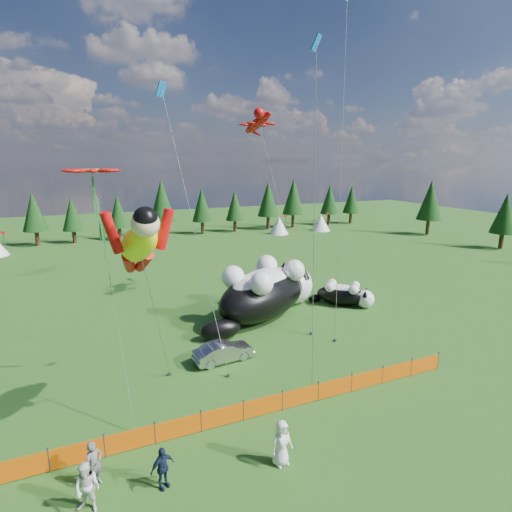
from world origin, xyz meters
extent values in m
plane|color=#0D3609|center=(0.00, 0.00, 0.00)|extent=(160.00, 160.00, 0.00)
cylinder|color=#262626|center=(-9.00, -3.00, 0.55)|extent=(0.06, 0.06, 1.10)
cylinder|color=#262626|center=(-7.00, -3.00, 0.55)|extent=(0.06, 0.06, 1.10)
cylinder|color=#262626|center=(-5.00, -3.00, 0.55)|extent=(0.06, 0.06, 1.10)
cylinder|color=#262626|center=(-3.00, -3.00, 0.55)|extent=(0.06, 0.06, 1.10)
cylinder|color=#262626|center=(-1.00, -3.00, 0.55)|extent=(0.06, 0.06, 1.10)
cylinder|color=#262626|center=(1.00, -3.00, 0.55)|extent=(0.06, 0.06, 1.10)
cylinder|color=#262626|center=(3.00, -3.00, 0.55)|extent=(0.06, 0.06, 1.10)
cylinder|color=#262626|center=(5.00, -3.00, 0.55)|extent=(0.06, 0.06, 1.10)
cylinder|color=#262626|center=(7.00, -3.00, 0.55)|extent=(0.06, 0.06, 1.10)
cylinder|color=#262626|center=(9.00, -3.00, 0.55)|extent=(0.06, 0.06, 1.10)
cylinder|color=#262626|center=(11.00, -3.00, 0.55)|extent=(0.06, 0.06, 1.10)
cube|color=#D75304|center=(-10.00, -3.00, 0.50)|extent=(2.00, 0.04, 0.90)
cube|color=#D75304|center=(-8.00, -3.00, 0.50)|extent=(2.00, 0.04, 0.90)
cube|color=#D75304|center=(-6.00, -3.00, 0.50)|extent=(2.00, 0.04, 0.90)
cube|color=#D75304|center=(-4.00, -3.00, 0.50)|extent=(2.00, 0.04, 0.90)
cube|color=#D75304|center=(-2.00, -3.00, 0.50)|extent=(2.00, 0.04, 0.90)
cube|color=#D75304|center=(0.00, -3.00, 0.50)|extent=(2.00, 0.04, 0.90)
cube|color=#D75304|center=(2.00, -3.00, 0.50)|extent=(2.00, 0.04, 0.90)
cube|color=#D75304|center=(4.00, -3.00, 0.50)|extent=(2.00, 0.04, 0.90)
cube|color=#D75304|center=(6.00, -3.00, 0.50)|extent=(2.00, 0.04, 0.90)
cube|color=#D75304|center=(8.00, -3.00, 0.50)|extent=(2.00, 0.04, 0.90)
cube|color=#D75304|center=(10.00, -3.00, 0.50)|extent=(2.00, 0.04, 0.90)
ellipsoid|color=black|center=(4.93, 8.04, 1.80)|extent=(9.88, 8.05, 3.59)
ellipsoid|color=white|center=(4.93, 8.04, 2.69)|extent=(7.38, 5.93, 2.19)
sphere|color=white|center=(8.59, 10.09, 1.60)|extent=(3.19, 3.19, 3.19)
sphere|color=#D7537E|center=(9.77, 10.75, 1.60)|extent=(0.45, 0.45, 0.45)
ellipsoid|color=black|center=(0.76, 5.69, 0.70)|extent=(3.12, 2.59, 1.40)
cone|color=black|center=(9.06, 9.25, 2.87)|extent=(1.12, 1.12, 1.12)
cone|color=black|center=(8.12, 10.92, 2.87)|extent=(1.12, 1.12, 1.12)
sphere|color=white|center=(6.21, 10.24, 3.49)|extent=(1.68, 1.68, 1.68)
sphere|color=white|center=(7.48, 7.98, 3.49)|extent=(1.68, 1.68, 1.68)
sphere|color=white|center=(2.56, 8.19, 3.49)|extent=(1.68, 1.68, 1.68)
sphere|color=white|center=(3.83, 5.93, 3.49)|extent=(1.68, 1.68, 1.68)
ellipsoid|color=black|center=(12.08, 8.10, 0.82)|extent=(4.32, 4.21, 1.65)
ellipsoid|color=white|center=(12.08, 8.10, 1.24)|extent=(3.21, 3.12, 1.01)
sphere|color=white|center=(13.49, 6.79, 0.73)|extent=(1.46, 1.46, 1.46)
sphere|color=#D7537E|center=(13.94, 6.36, 0.73)|extent=(0.20, 0.20, 0.20)
ellipsoid|color=black|center=(10.47, 9.59, 0.32)|extent=(1.37, 1.34, 0.64)
cone|color=black|center=(13.19, 6.47, 1.32)|extent=(0.51, 0.51, 0.51)
cone|color=black|center=(13.79, 7.11, 1.32)|extent=(0.51, 0.51, 0.51)
sphere|color=white|center=(13.22, 7.85, 1.60)|extent=(0.77, 0.77, 0.77)
sphere|color=white|center=(12.41, 6.97, 1.60)|extent=(0.77, 0.77, 0.77)
sphere|color=white|center=(11.81, 9.15, 1.60)|extent=(0.77, 0.77, 0.77)
sphere|color=white|center=(11.00, 8.28, 1.60)|extent=(0.77, 0.77, 0.77)
imported|color=#AEAEB3|center=(-0.02, 2.74, 0.60)|extent=(3.76, 1.63, 1.20)
imported|color=#5D5C62|center=(-7.39, -4.36, 0.89)|extent=(0.78, 0.69, 1.78)
imported|color=white|center=(-7.64, -5.48, 0.93)|extent=(1.05, 0.92, 1.86)
imported|color=#141F39|center=(-5.11, -5.44, 0.83)|extent=(1.09, 0.83, 1.65)
imported|color=white|center=(-0.59, -6.09, 0.94)|extent=(0.99, 0.71, 1.89)
cylinder|color=#595959|center=(-4.15, 0.50, 4.25)|extent=(0.03, 0.03, 9.17)
cube|color=#262626|center=(-3.35, 2.39, 0.08)|extent=(0.15, 0.15, 0.16)
cylinder|color=#595959|center=(6.59, 8.31, 7.41)|extent=(0.03, 0.03, 16.94)
cube|color=#262626|center=(6.74, 3.94, 0.08)|extent=(0.15, 0.15, 0.16)
cylinder|color=#595959|center=(-6.05, 0.46, 5.70)|extent=(0.03, 0.03, 12.13)
cube|color=#262626|center=(-5.70, -1.95, 0.08)|extent=(0.15, 0.15, 0.16)
cube|color=#188525|center=(-6.40, 2.88, 8.86)|extent=(0.19, 0.19, 4.21)
cylinder|color=#595959|center=(-1.39, 3.21, 7.85)|extent=(0.03, 0.03, 16.20)
cube|color=#262626|center=(-0.37, 0.92, 0.08)|extent=(0.15, 0.15, 0.16)
cylinder|color=#595959|center=(9.51, 5.33, 11.60)|extent=(0.03, 0.03, 23.94)
cube|color=#262626|center=(7.62, 2.37, 0.08)|extent=(0.15, 0.15, 0.16)
cylinder|color=#595959|center=(2.99, -2.10, 8.37)|extent=(0.03, 0.03, 16.45)
cube|color=#262626|center=(3.15, -2.16, 0.08)|extent=(0.15, 0.15, 0.16)
camera|label=1|loc=(-6.79, -18.11, 11.70)|focal=28.00mm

